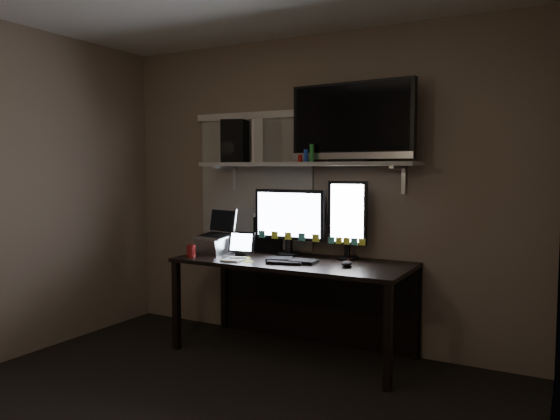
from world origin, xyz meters
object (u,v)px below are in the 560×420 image
Objects in this scene: monitor_landscape at (289,222)px; cup at (191,251)px; game_console at (268,141)px; monitor_portrait at (347,220)px; tablet at (242,244)px; keyboard at (291,260)px; mouse at (347,264)px; tv at (352,122)px; desk at (300,280)px; laptop at (215,232)px; speaker at (235,141)px.

monitor_landscape is 0.81m from cup.
monitor_portrait is at bearing 11.78° from game_console.
keyboard is at bearing -16.29° from tablet.
tablet is 0.64× the size of game_console.
mouse is (0.60, -0.27, -0.25)m from monitor_landscape.
monitor_portrait is 0.62× the size of tv.
monitor_portrait is at bearing 9.76° from tablet.
monitor_landscape reaches higher than desk.
laptop is 0.30m from cup.
desk is 0.27m from keyboard.
tv is at bearing 21.21° from cup.
monitor_landscape is 0.84m from speaker.
monitor_landscape is at bearing 36.17° from cup.
keyboard reaches higher than desk.
laptop is (-0.76, 0.09, 0.17)m from keyboard.
speaker is (-0.20, 0.21, 0.83)m from tablet.
mouse is 0.53× the size of tablet.
speaker is (-0.66, 0.10, 1.10)m from desk.
speaker is at bearing 76.82° from cup.
tablet is 2.22× the size of cup.
monitor_landscape is 0.49m from monitor_portrait.
keyboard is 1.03m from game_console.
speaker is (-1.13, 0.28, 0.91)m from mouse.
keyboard is 1.14× the size of speaker.
speaker is (0.11, 0.48, 0.88)m from cup.
mouse is 0.12× the size of tv.
monitor_portrait is 1.73× the size of laptop.
laptop is at bearing 160.53° from mouse.
game_console reaches higher than keyboard.
desk is at bearing 25.72° from cup.
laptop is at bearing -126.08° from speaker.
game_console reaches higher than mouse.
game_console is (0.42, 0.48, 0.87)m from cup.
tablet is (-0.81, -0.23, -0.21)m from monitor_portrait.
mouse is 1.25m from cup.
monitor_landscape is 0.63m from laptop.
monitor_portrait is at bearing 25.38° from laptop.
tablet is 0.41m from cup.
cup is at bearing -154.28° from desk.
keyboard is 0.44m from mouse.
tv is at bearing 8.50° from game_console.
keyboard is 1.13m from tv.
game_console is at bearing 177.68° from monitor_portrait.
tv reaches higher than cup.
monitor_landscape is at bearing 25.71° from tablet.
tablet is at bearing -146.68° from monitor_landscape.
monitor_portrait is at bearing 30.57° from keyboard.
tv is (0.37, 0.28, 1.03)m from keyboard.
monitor_landscape is at bearing 31.90° from laptop.
laptop is 1.03× the size of game_console.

